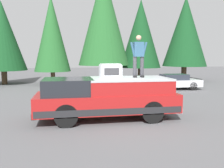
% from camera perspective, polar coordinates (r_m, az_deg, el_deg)
% --- Properties ---
extents(ground_plane, '(90.00, 90.00, 0.00)m').
position_cam_1_polar(ground_plane, '(9.75, 2.52, -8.30)').
color(ground_plane, '#565659').
extents(pickup_truck, '(2.01, 5.54, 1.65)m').
position_cam_1_polar(pickup_truck, '(9.59, -1.19, -3.20)').
color(pickup_truck, maroon).
rests_on(pickup_truck, ground).
extents(compressor_unit, '(0.65, 0.84, 0.56)m').
position_cam_1_polar(compressor_unit, '(9.61, -0.40, 3.15)').
color(compressor_unit, silver).
rests_on(compressor_unit, pickup_truck).
extents(person_on_truck_bed, '(0.29, 0.72, 1.69)m').
position_cam_1_polar(person_on_truck_bed, '(9.82, 6.29, 6.82)').
color(person_on_truck_bed, '#333338').
rests_on(person_on_truck_bed, pickup_truck).
extents(parked_car_silver, '(1.64, 4.10, 1.16)m').
position_cam_1_polar(parked_car_silver, '(18.87, 14.24, 0.51)').
color(parked_car_silver, silver).
rests_on(parked_car_silver, ground).
extents(conifer_far_left, '(4.47, 4.47, 8.57)m').
position_cam_1_polar(conifer_far_left, '(26.36, 16.92, 11.75)').
color(conifer_far_left, '#4C3826').
rests_on(conifer_far_left, ground).
extents(conifer_left, '(4.13, 4.13, 8.24)m').
position_cam_1_polar(conifer_left, '(25.32, 6.81, 11.67)').
color(conifer_left, '#4C3826').
rests_on(conifer_left, ground).
extents(conifer_center_left, '(4.70, 4.70, 10.39)m').
position_cam_1_polar(conifer_center_left, '(23.01, -2.00, 15.35)').
color(conifer_center_left, '#4C3826').
rests_on(conifer_center_left, ground).
extents(conifer_center_right, '(3.21, 3.21, 7.80)m').
position_cam_1_polar(conifer_center_right, '(22.51, -14.05, 11.38)').
color(conifer_center_right, '#4C3826').
rests_on(conifer_center_right, ground).
extents(conifer_right, '(4.05, 4.05, 7.36)m').
position_cam_1_polar(conifer_right, '(23.78, -24.51, 10.30)').
color(conifer_right, '#4C3826').
rests_on(conifer_right, ground).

